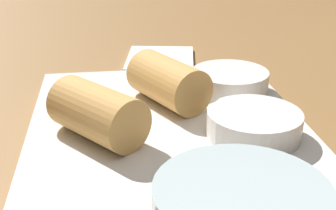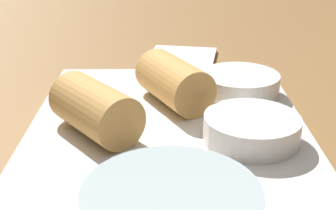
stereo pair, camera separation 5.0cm
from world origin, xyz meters
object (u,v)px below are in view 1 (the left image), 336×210
at_px(dipping_bowl_far, 230,80).
at_px(serving_plate, 168,130).
at_px(dipping_bowl_near, 254,123).
at_px(napkin, 161,59).

bearing_deg(dipping_bowl_far, serving_plate, -46.98).
bearing_deg(serving_plate, dipping_bowl_near, 64.10).
bearing_deg(dipping_bowl_near, dipping_bowl_far, 176.67).
distance_m(dipping_bowl_far, napkin, 0.17).
distance_m(serving_plate, dipping_bowl_near, 0.08).
height_order(dipping_bowl_far, napkin, dipping_bowl_far).
bearing_deg(serving_plate, napkin, 174.71).
distance_m(serving_plate, napkin, 0.23).
relative_size(serving_plate, dipping_bowl_far, 3.73).
relative_size(serving_plate, dipping_bowl_near, 3.73).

